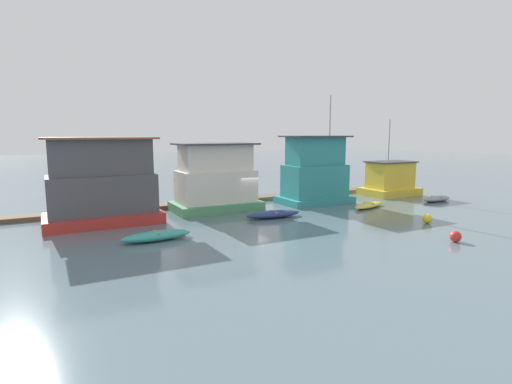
{
  "coord_description": "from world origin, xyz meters",
  "views": [
    {
      "loc": [
        -13.86,
        -27.1,
        5.69
      ],
      "look_at": [
        0.0,
        -1.0,
        1.4
      ],
      "focal_mm": 28.0,
      "sensor_mm": 36.0,
      "label": 1
    }
  ],
  "objects_px": {
    "houseboat_teal": "(315,173)",
    "dinghy_navy": "(273,214)",
    "houseboat_red": "(102,185)",
    "dinghy_grey": "(437,199)",
    "dinghy_teal": "(157,236)",
    "buoy_red": "(456,236)",
    "houseboat_yellow": "(390,180)",
    "dinghy_yellow": "(369,205)",
    "buoy_yellow": "(427,219)",
    "houseboat_green": "(216,181)"
  },
  "relations": [
    {
      "from": "dinghy_yellow",
      "to": "dinghy_grey",
      "type": "height_order",
      "value": "dinghy_grey"
    },
    {
      "from": "houseboat_green",
      "to": "houseboat_teal",
      "type": "relative_size",
      "value": 0.72
    },
    {
      "from": "houseboat_red",
      "to": "dinghy_yellow",
      "type": "height_order",
      "value": "houseboat_red"
    },
    {
      "from": "dinghy_yellow",
      "to": "buoy_red",
      "type": "xyz_separation_m",
      "value": [
        -3.11,
        -9.71,
        0.11
      ]
    },
    {
      "from": "dinghy_teal",
      "to": "dinghy_navy",
      "type": "relative_size",
      "value": 0.94
    },
    {
      "from": "houseboat_green",
      "to": "dinghy_yellow",
      "type": "distance_m",
      "value": 12.04
    },
    {
      "from": "houseboat_red",
      "to": "dinghy_navy",
      "type": "distance_m",
      "value": 11.35
    },
    {
      "from": "dinghy_teal",
      "to": "dinghy_grey",
      "type": "bearing_deg",
      "value": 3.45
    },
    {
      "from": "houseboat_red",
      "to": "dinghy_grey",
      "type": "distance_m",
      "value": 26.73
    },
    {
      "from": "dinghy_yellow",
      "to": "dinghy_grey",
      "type": "bearing_deg",
      "value": -3.97
    },
    {
      "from": "houseboat_green",
      "to": "dinghy_teal",
      "type": "bearing_deg",
      "value": -133.07
    },
    {
      "from": "dinghy_teal",
      "to": "dinghy_yellow",
      "type": "relative_size",
      "value": 1.0
    },
    {
      "from": "dinghy_yellow",
      "to": "buoy_red",
      "type": "bearing_deg",
      "value": -107.73
    },
    {
      "from": "houseboat_teal",
      "to": "dinghy_teal",
      "type": "height_order",
      "value": "houseboat_teal"
    },
    {
      "from": "houseboat_teal",
      "to": "buoy_red",
      "type": "bearing_deg",
      "value": -92.87
    },
    {
      "from": "dinghy_grey",
      "to": "buoy_yellow",
      "type": "relative_size",
      "value": 5.19
    },
    {
      "from": "buoy_yellow",
      "to": "buoy_red",
      "type": "relative_size",
      "value": 1.03
    },
    {
      "from": "houseboat_yellow",
      "to": "buoy_yellow",
      "type": "bearing_deg",
      "value": -125.44
    },
    {
      "from": "dinghy_yellow",
      "to": "buoy_yellow",
      "type": "distance_m",
      "value": 6.0
    },
    {
      "from": "dinghy_teal",
      "to": "dinghy_yellow",
      "type": "xyz_separation_m",
      "value": [
        17.09,
        1.97,
        -0.07
      ]
    },
    {
      "from": "dinghy_yellow",
      "to": "dinghy_teal",
      "type": "bearing_deg",
      "value": -173.43
    },
    {
      "from": "houseboat_yellow",
      "to": "dinghy_teal",
      "type": "distance_m",
      "value": 24.31
    },
    {
      "from": "dinghy_grey",
      "to": "buoy_yellow",
      "type": "height_order",
      "value": "buoy_yellow"
    },
    {
      "from": "dinghy_navy",
      "to": "buoy_yellow",
      "type": "height_order",
      "value": "buoy_yellow"
    },
    {
      "from": "dinghy_navy",
      "to": "buoy_red",
      "type": "height_order",
      "value": "buoy_red"
    },
    {
      "from": "houseboat_yellow",
      "to": "dinghy_teal",
      "type": "relative_size",
      "value": 1.83
    },
    {
      "from": "houseboat_red",
      "to": "buoy_red",
      "type": "distance_m",
      "value": 20.99
    },
    {
      "from": "dinghy_teal",
      "to": "buoy_red",
      "type": "height_order",
      "value": "buoy_red"
    },
    {
      "from": "houseboat_red",
      "to": "houseboat_yellow",
      "type": "distance_m",
      "value": 25.51
    },
    {
      "from": "dinghy_yellow",
      "to": "buoy_yellow",
      "type": "bearing_deg",
      "value": -96.38
    },
    {
      "from": "houseboat_yellow",
      "to": "dinghy_navy",
      "type": "relative_size",
      "value": 1.73
    },
    {
      "from": "houseboat_teal",
      "to": "buoy_red",
      "type": "relative_size",
      "value": 14.84
    },
    {
      "from": "houseboat_teal",
      "to": "dinghy_navy",
      "type": "height_order",
      "value": "houseboat_teal"
    },
    {
      "from": "buoy_red",
      "to": "dinghy_teal",
      "type": "bearing_deg",
      "value": 151.01
    },
    {
      "from": "houseboat_teal",
      "to": "dinghy_yellow",
      "type": "bearing_deg",
      "value": -57.4
    },
    {
      "from": "dinghy_teal",
      "to": "dinghy_yellow",
      "type": "distance_m",
      "value": 17.2
    },
    {
      "from": "houseboat_yellow",
      "to": "buoy_red",
      "type": "height_order",
      "value": "houseboat_yellow"
    },
    {
      "from": "houseboat_red",
      "to": "dinghy_grey",
      "type": "height_order",
      "value": "houseboat_red"
    },
    {
      "from": "dinghy_teal",
      "to": "houseboat_teal",
      "type": "bearing_deg",
      "value": 21.47
    },
    {
      "from": "houseboat_green",
      "to": "dinghy_grey",
      "type": "xyz_separation_m",
      "value": [
        18.18,
        -5.12,
        -2.03
      ]
    },
    {
      "from": "houseboat_teal",
      "to": "dinghy_navy",
      "type": "relative_size",
      "value": 2.18
    },
    {
      "from": "houseboat_red",
      "to": "houseboat_green",
      "type": "xyz_separation_m",
      "value": [
        8.11,
        0.85,
        -0.28
      ]
    },
    {
      "from": "dinghy_grey",
      "to": "buoy_red",
      "type": "xyz_separation_m",
      "value": [
        -10.36,
        -9.21,
        0.07
      ]
    },
    {
      "from": "houseboat_green",
      "to": "dinghy_grey",
      "type": "distance_m",
      "value": 18.99
    },
    {
      "from": "dinghy_yellow",
      "to": "houseboat_red",
      "type": "bearing_deg",
      "value": 168.79
    },
    {
      "from": "houseboat_teal",
      "to": "dinghy_grey",
      "type": "distance_m",
      "value": 10.82
    },
    {
      "from": "houseboat_green",
      "to": "buoy_red",
      "type": "bearing_deg",
      "value": -61.38
    },
    {
      "from": "houseboat_yellow",
      "to": "buoy_red",
      "type": "distance_m",
      "value": 16.77
    },
    {
      "from": "houseboat_yellow",
      "to": "dinghy_yellow",
      "type": "relative_size",
      "value": 1.84
    },
    {
      "from": "houseboat_teal",
      "to": "houseboat_yellow",
      "type": "relative_size",
      "value": 1.26
    }
  ]
}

